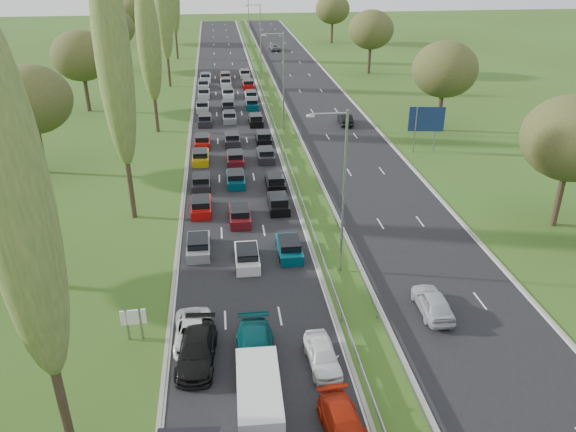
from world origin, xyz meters
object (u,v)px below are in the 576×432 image
white_van_rear (259,396)px  info_sign (134,320)px  near_car_3 (197,350)px  near_car_2 (193,333)px  direction_sign (426,121)px

white_van_rear → info_sign: size_ratio=2.61×
near_car_3 → near_car_2: bearing=104.0°
direction_sign → near_car_3: bearing=-127.2°
direction_sign → white_van_rear: bearing=-120.3°
near_car_2 → direction_sign: bearing=50.6°
direction_sign → info_sign: bearing=-133.3°
white_van_rear → near_car_2: bearing=121.0°
near_car_2 → info_sign: bearing=167.3°
near_car_3 → info_sign: info_sign is taller
near_car_3 → info_sign: (-3.73, 2.45, 0.60)m
near_car_3 → info_sign: 4.50m
near_car_3 → white_van_rear: size_ratio=0.95×
near_car_2 → direction_sign: size_ratio=0.91×
white_van_rear → info_sign: white_van_rear is taller
white_van_rear → info_sign: bearing=136.7°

